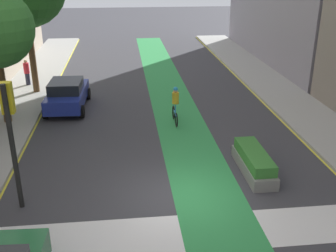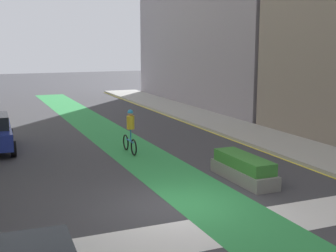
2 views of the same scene
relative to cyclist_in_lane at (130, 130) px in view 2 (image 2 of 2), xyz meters
The scene contains 5 objects.
ground_plane 6.63m from the cyclist_in_lane, 96.21° to the right, with size 120.00×120.00×0.00m, color #38383D.
bike_lane_paint 6.60m from the cyclist_in_lane, 87.65° to the right, with size 2.40×60.00×0.01m, color #2D8C47.
crosswalk_band 8.60m from the cyclist_in_lane, 94.76° to the right, with size 12.00×1.80×0.01m, color silver.
cyclist_in_lane is the anchor object (origin of this frame).
median_planter 5.67m from the cyclist_in_lane, 66.31° to the right, with size 0.89×2.97×0.85m.
Camera 2 is at (-5.20, -11.44, 4.58)m, focal length 49.43 mm.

